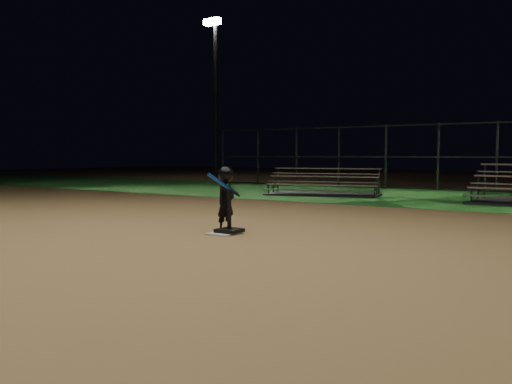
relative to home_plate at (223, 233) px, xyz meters
The scene contains 8 objects.
ground 0.01m from the home_plate, ahead, with size 80.00×80.00×0.00m, color #A27D49.
grass_strip 10.00m from the home_plate, 90.00° to the left, with size 60.00×8.00×0.01m, color #1F601F.
home_plate is the anchor object (origin of this frame).
batting_tee 0.18m from the home_plate, 63.67° to the left, with size 0.38×0.38×0.70m.
child_batter 0.63m from the home_plate, 112.16° to the left, with size 0.43×0.58×1.13m.
bleacher_left 9.07m from the home_plate, 106.22° to the left, with size 3.93×2.57×0.89m.
backstop_fence 13.06m from the home_plate, 90.00° to the left, with size 20.08×0.08×2.50m.
light_pole_left 19.79m from the home_plate, 128.77° to the left, with size 0.90×0.53×8.30m.
Camera 1 is at (5.39, -6.98, 1.32)m, focal length 37.24 mm.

